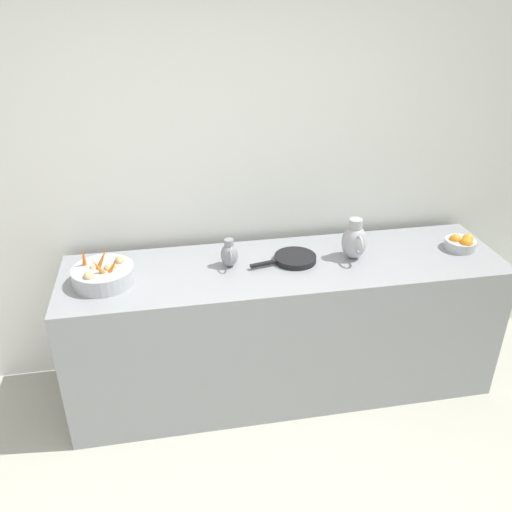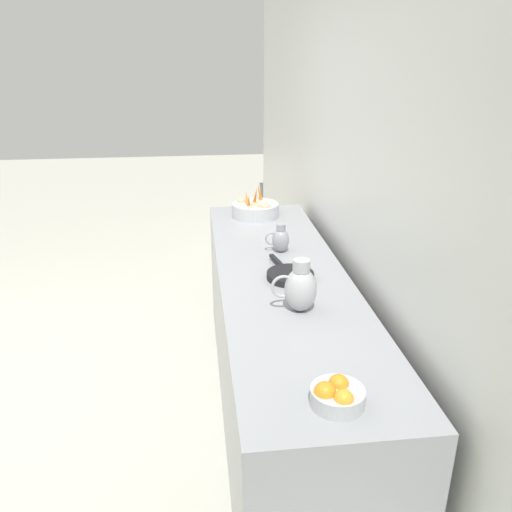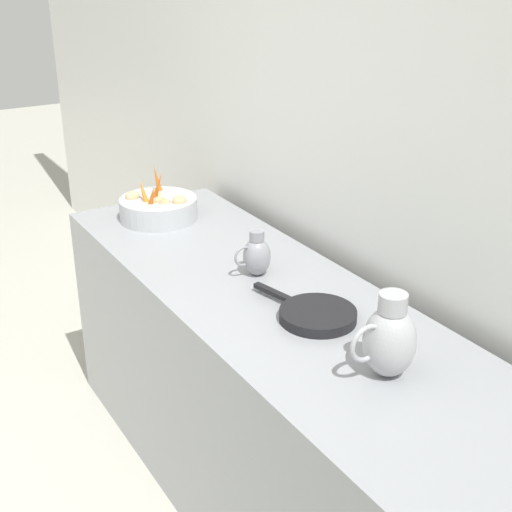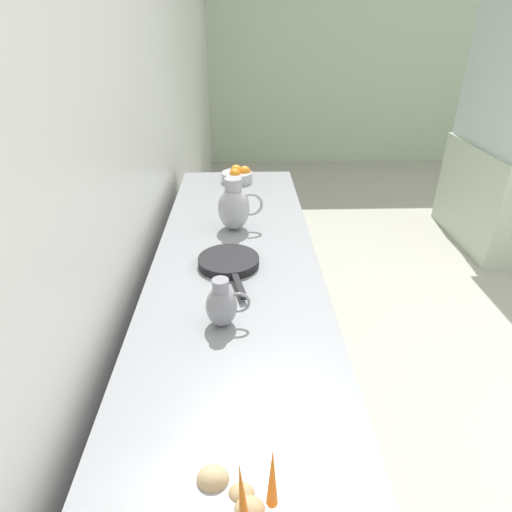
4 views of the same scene
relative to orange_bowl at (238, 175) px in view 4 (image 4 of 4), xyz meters
The scene contains 7 objects.
tile_wall_left 0.95m from the orange_bowl, 126.64° to the right, with size 0.10×8.74×3.00m, color white.
back_wall_green 5.10m from the orange_bowl, 44.90° to the left, with size 8.00×0.10×3.00m, color #B2C6A8.
prep_counter 1.22m from the orange_bowl, 90.19° to the right, with size 0.69×2.62×0.91m, color gray.
orange_bowl is the anchor object (origin of this frame).
metal_pitcher_tall 0.70m from the orange_bowl, 90.88° to the right, with size 0.21×0.15×0.25m.
metal_pitcher_short 1.45m from the orange_bowl, 91.67° to the right, with size 0.15×0.10×0.17m.
skillet_on_counter 1.06m from the orange_bowl, 91.66° to the right, with size 0.25×0.41×0.03m.
Camera 4 is at (-1.46, -1.28, 1.80)m, focal length 30.40 mm.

